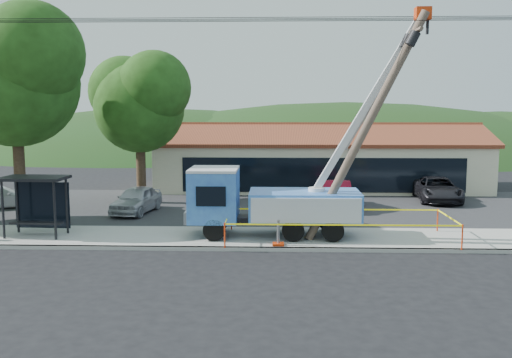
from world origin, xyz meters
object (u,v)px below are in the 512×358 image
Objects in this scene: car_red at (336,210)px; car_dark at (437,203)px; utility_truck at (269,199)px; car_white at (0,209)px; car_silver at (137,215)px; leaning_pole at (372,117)px; bus_shelter at (37,192)px.

car_dark is at bearing 23.83° from car_red.
utility_truck is 2.36× the size of car_white.
car_silver is (-7.17, 5.41, -1.76)m from utility_truck.
car_white is 25.49m from car_dark.
leaning_pole reaches higher than car_silver.
bus_shelter is at bearing -148.59° from car_dark.
utility_truck reaches higher than leaning_pole.
car_silver reaches higher than car_white.
car_red is at bearing 63.31° from utility_truck.
car_red is (13.80, 7.55, -2.06)m from bus_shelter.
car_dark is (17.20, 4.50, 0.00)m from car_silver.
utility_truck is 2.22× the size of car_red.
car_white is at bearing -168.08° from car_dark.
car_dark is (6.36, 2.61, 0.00)m from car_red.
leaning_pole is at bearing -9.18° from utility_truck.
leaning_pole is (4.22, -0.68, 3.58)m from utility_truck.
utility_truck is 5.58m from leaning_pole.
car_white is at bearing 159.26° from leaning_pole.
utility_truck is at bearing -115.16° from car_red.
utility_truck is 2.42× the size of car_silver.
leaning_pole is at bearing -138.09° from car_white.
car_silver is 0.92× the size of car_red.
car_red is (-0.55, 7.99, -5.34)m from leaning_pole.
utility_truck reaches higher than car_dark.
car_silver is 8.19m from car_white.
utility_truck is 3.68× the size of bus_shelter.
car_dark is (5.81, 10.59, -5.34)m from leaning_pole.
leaning_pole is 13.98m from car_silver.
car_red is 1.06× the size of car_white.
bus_shelter is 8.87m from car_white.
utility_truck is at bearing -141.04° from car_white.
car_white is (-15.26, 6.70, -1.76)m from utility_truck.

